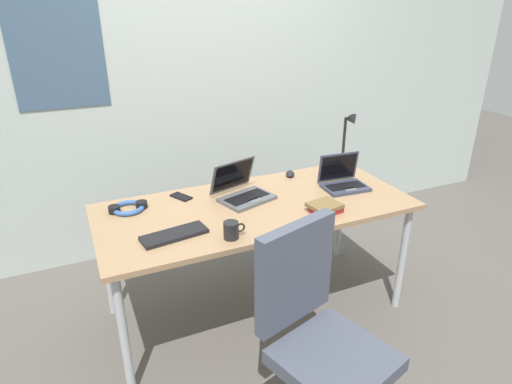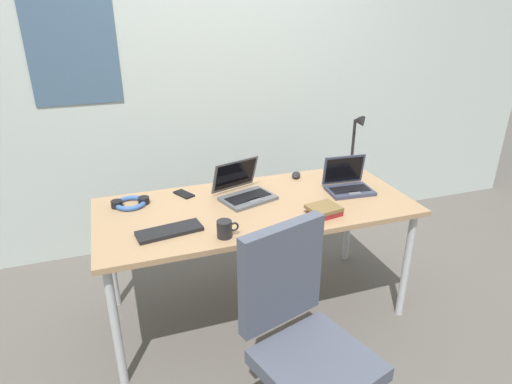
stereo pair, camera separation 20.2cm
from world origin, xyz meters
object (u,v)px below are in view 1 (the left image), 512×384
at_px(external_keyboard, 174,235).
at_px(headphones, 128,208).
at_px(laptop_by_keyboard, 343,181).
at_px(cell_phone, 181,197).
at_px(pill_bottle, 335,168).
at_px(book_stack, 325,208).
at_px(desk_lamp, 347,142).
at_px(office_chair, 320,353).
at_px(coffee_mug, 231,230).
at_px(laptop_near_mouse, 242,191).
at_px(computer_mouse, 290,174).

relative_size(external_keyboard, headphones, 1.54).
bearing_deg(laptop_by_keyboard, cell_phone, 164.87).
bearing_deg(cell_phone, headphones, 161.72).
height_order(pill_bottle, book_stack, pill_bottle).
distance_m(desk_lamp, office_chair, 1.52).
xyz_separation_m(external_keyboard, coffee_mug, (0.26, -0.13, 0.03)).
xyz_separation_m(headphones, office_chair, (0.61, -1.07, -0.36)).
height_order(laptop_near_mouse, laptop_by_keyboard, laptop_near_mouse).
bearing_deg(coffee_mug, laptop_by_keyboard, 19.78).
distance_m(cell_phone, office_chair, 1.21).
distance_m(computer_mouse, headphones, 1.08).
height_order(laptop_near_mouse, book_stack, laptop_near_mouse).
bearing_deg(laptop_near_mouse, computer_mouse, 24.85).
bearing_deg(cell_phone, laptop_by_keyboard, -42.01).
relative_size(cell_phone, pill_bottle, 1.72).
bearing_deg(headphones, book_stack, -25.17).
bearing_deg(pill_bottle, cell_phone, 177.75).
relative_size(computer_mouse, book_stack, 0.51).
xyz_separation_m(headphones, coffee_mug, (0.42, -0.53, 0.03)).
xyz_separation_m(desk_lamp, pill_bottle, (-0.11, -0.04, -0.16)).
relative_size(desk_lamp, computer_mouse, 4.17).
bearing_deg(laptop_near_mouse, coffee_mug, -119.01).
xyz_separation_m(desk_lamp, computer_mouse, (-0.41, 0.04, -0.18)).
distance_m(pill_bottle, book_stack, 0.60).
relative_size(desk_lamp, pill_bottle, 5.07).
distance_m(laptop_near_mouse, headphones, 0.66).
distance_m(cell_phone, book_stack, 0.85).
bearing_deg(office_chair, headphones, 119.79).
bearing_deg(headphones, laptop_by_keyboard, -9.47).
distance_m(external_keyboard, book_stack, 0.84).
bearing_deg(desk_lamp, book_stack, -133.23).
xyz_separation_m(desk_lamp, coffee_mug, (-1.07, -0.58, -0.15)).
bearing_deg(book_stack, laptop_by_keyboard, 41.16).
distance_m(desk_lamp, pill_bottle, 0.20).
distance_m(desk_lamp, headphones, 1.50).
height_order(laptop_near_mouse, cell_phone, laptop_near_mouse).
relative_size(laptop_near_mouse, external_keyboard, 1.11).
distance_m(desk_lamp, cell_phone, 1.18).
bearing_deg(coffee_mug, headphones, 128.25).
bearing_deg(desk_lamp, office_chair, -127.80).
bearing_deg(laptop_near_mouse, pill_bottle, 9.15).
height_order(laptop_near_mouse, coffee_mug, laptop_near_mouse).
distance_m(laptop_by_keyboard, computer_mouse, 0.37).
xyz_separation_m(headphones, book_stack, (1.00, -0.47, 0.01)).
xyz_separation_m(laptop_by_keyboard, office_chair, (-0.67, -0.86, -0.38)).
bearing_deg(book_stack, office_chair, -122.40).
distance_m(laptop_by_keyboard, cell_phone, 1.01).
bearing_deg(pill_bottle, coffee_mug, -150.74).
bearing_deg(desk_lamp, coffee_mug, -151.59).
distance_m(desk_lamp, book_stack, 0.73).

